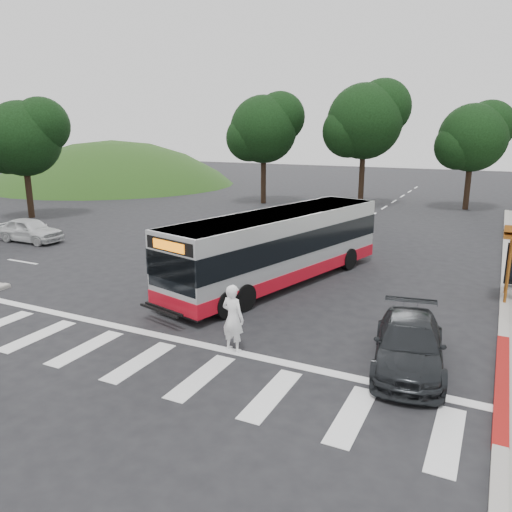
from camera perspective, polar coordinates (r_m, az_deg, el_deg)
The scene contains 13 objects.
ground at distance 18.25m, azimuth -3.16°, elevation -5.72°, with size 140.00×140.00×0.00m, color black.
curb_east at distance 23.74m, azimuth 26.57°, elevation -2.30°, with size 0.30×40.00×0.15m, color #9E9991.
curb_east_red at distance 14.32m, azimuth 26.29°, elevation -12.81°, with size 0.32×6.00×0.15m, color maroon.
hillside_nw at distance 60.77m, azimuth -15.85°, elevation 7.90°, with size 44.00×44.00×10.00m, color #223C13.
crosswalk_ladder at distance 14.46m, azimuth -13.12°, elevation -11.67°, with size 18.00×2.60×0.01m, color silver.
tree_north_a at distance 42.28m, azimuth 12.44°, elevation 14.93°, with size 6.60×6.15×10.17m.
tree_north_b at distance 43.04m, azimuth 23.63°, elevation 12.40°, with size 5.72×5.33×8.43m.
tree_north_c at distance 43.10m, azimuth 1.01°, elevation 14.40°, with size 6.16×5.74×9.30m.
tree_west_a at distance 39.34m, azimuth -24.96°, elevation 12.19°, with size 5.72×5.33×8.43m.
transit_bus at distance 20.56m, azimuth 2.64°, elevation 0.89°, with size 2.48×11.44×2.95m, color #AFB1B4, non-canonical shape.
pedestrian at distance 14.38m, azimuth -2.66°, elevation -7.11°, with size 0.73×0.48×2.00m, color white.
dark_sedan at distance 14.17m, azimuth 17.08°, elevation -9.65°, with size 1.81×4.45×1.29m, color black.
west_car_white at distance 31.10m, azimuth -24.43°, elevation 2.74°, with size 1.62×4.02×1.37m, color silver.
Camera 1 is at (8.47, -14.91, 6.26)m, focal length 35.00 mm.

